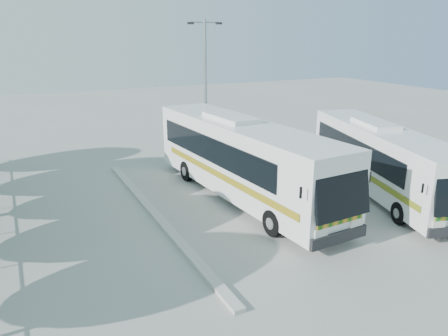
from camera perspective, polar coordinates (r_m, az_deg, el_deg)
ground at (r=19.06m, az=-0.37°, el=-7.27°), size 100.00×100.00×0.00m
kerb_divider at (r=19.97m, az=-8.89°, el=-6.08°), size 0.40×16.00×0.15m
coach_main at (r=21.38m, az=2.48°, el=1.35°), size 3.64×13.76×3.78m
coach_adjacent at (r=23.55m, az=19.93°, el=1.20°), size 5.74×12.22×3.34m
lamppost at (r=27.79m, az=-2.42°, el=10.82°), size 2.14×0.57×8.76m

